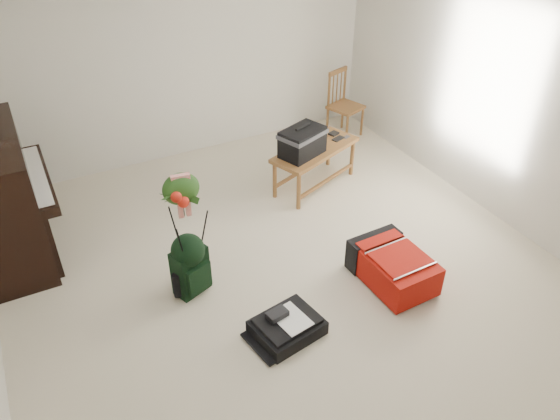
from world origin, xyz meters
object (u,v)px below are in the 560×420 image
dining_chair (345,105)px  green_backpack (190,262)px  piano (6,199)px  flower_stand (187,235)px  bench (304,142)px  black_duffel (287,326)px  red_suitcase (389,263)px

dining_chair → green_backpack: 3.55m
piano → flower_stand: bearing=-45.5°
bench → black_duffel: bearing=-143.4°
black_duffel → green_backpack: (-0.52, 0.86, 0.26)m
flower_stand → green_backpack: bearing=-108.6°
red_suitcase → black_duffel: (-1.17, -0.17, -0.09)m
piano → green_backpack: size_ratio=2.43×
bench → red_suitcase: 1.80m
bench → green_backpack: 2.07m
red_suitcase → green_backpack: bearing=156.1°
piano → black_duffel: 2.94m
green_backpack → flower_stand: 0.28m
bench → dining_chair: (1.17, 0.94, -0.16)m
dining_chair → flower_stand: size_ratio=0.71×
piano → black_duffel: bearing=-50.5°
piano → bench: size_ratio=1.26×
piano → flower_stand: 1.90m
green_backpack → piano: bearing=113.0°
bench → black_duffel: 2.34m
dining_chair → bench: bearing=-160.2°
bench → flower_stand: (-1.75, -1.04, 0.02)m
bench → piano: bearing=153.6°
black_duffel → green_backpack: size_ratio=0.99×
red_suitcase → black_duffel: red_suitcase is taller
bench → red_suitcase: (-0.06, -1.75, -0.43)m
piano → green_backpack: bearing=-46.1°
dining_chair → flower_stand: (-2.92, -1.98, 0.18)m
bench → flower_stand: flower_stand is taller
flower_stand → dining_chair: bearing=41.9°
bench → red_suitcase: bench is taller
red_suitcase → dining_chair: bearing=63.7°
red_suitcase → black_duffel: size_ratio=1.29×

